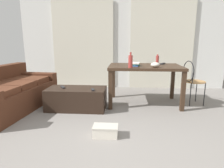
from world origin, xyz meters
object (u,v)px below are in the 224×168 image
object	(u,v)px
coffee_table	(77,99)
tv_remote_on_table	(163,64)
shoebox	(105,131)
couch	(9,93)
bottle_far	(157,60)
bottle_near	(130,61)
wire_chair	(191,78)
bowl	(155,65)
tv_remote_secondary	(63,87)
scissors	(132,64)
tv_remote_primary	(93,90)
craft_table	(145,70)
book_stack	(134,64)

from	to	relation	value
coffee_table	tv_remote_on_table	bearing A→B (deg)	22.52
coffee_table	shoebox	xyz separation A→B (m)	(0.63, -1.02, -0.12)
couch	shoebox	bearing A→B (deg)	-26.56
bottle_far	bottle_near	bearing A→B (deg)	-140.37
wire_chair	bowl	distance (m)	0.84
couch	tv_remote_on_table	distance (m)	2.99
tv_remote_on_table	tv_remote_secondary	world-z (taller)	tv_remote_on_table
couch	scissors	bearing A→B (deg)	19.22
shoebox	bottle_far	bearing A→B (deg)	60.47
tv_remote_secondary	shoebox	distance (m)	1.40
couch	shoebox	distance (m)	2.09
tv_remote_primary	wire_chair	bearing A→B (deg)	0.69
wire_chair	bottle_far	world-z (taller)	bottle_far
bottle_far	tv_remote_primary	bearing A→B (deg)	-152.08
tv_remote_on_table	craft_table	bearing A→B (deg)	-115.76
tv_remote_on_table	tv_remote_secondary	bearing A→B (deg)	-130.56
tv_remote_primary	shoebox	size ratio (longest dim) A/B	0.46
tv_remote_secondary	shoebox	world-z (taller)	tv_remote_secondary
bottle_far	shoebox	world-z (taller)	bottle_far
wire_chair	bottle_near	size ratio (longest dim) A/B	3.17
wire_chair	bottle_far	xyz separation A→B (m)	(-0.66, 0.05, 0.32)
couch	bowl	xyz separation A→B (m)	(2.63, 0.24, 0.51)
coffee_table	tv_remote_secondary	bearing A→B (deg)	176.22
tv_remote_on_table	tv_remote_secondary	xyz separation A→B (m)	(-1.88, -0.66, -0.37)
wire_chair	shoebox	xyz separation A→B (m)	(-1.51, -1.45, -0.46)
bowl	shoebox	distance (m)	1.58
craft_table	coffee_table	bearing A→B (deg)	-161.49
wire_chair	tv_remote_on_table	xyz separation A→B (m)	(-0.51, 0.24, 0.24)
tv_remote_secondary	shoebox	xyz separation A→B (m)	(0.89, -1.03, -0.33)
tv_remote_secondary	bowl	bearing A→B (deg)	-27.83
tv_remote_on_table	bottle_far	bearing A→B (deg)	-97.29
bowl	craft_table	bearing A→B (deg)	120.08
bottle_far	scissors	size ratio (longest dim) A/B	1.82
craft_table	wire_chair	xyz separation A→B (m)	(0.90, 0.02, -0.13)
bottle_far	tv_remote_on_table	bearing A→B (deg)	52.55
craft_table	tv_remote_on_table	size ratio (longest dim) A/B	7.85
craft_table	scissors	distance (m)	0.37
scissors	tv_remote_secondary	size ratio (longest dim) A/B	0.64
book_stack	tv_remote_primary	distance (m)	0.95
craft_table	bottle_near	bearing A→B (deg)	-128.36
bottle_near	couch	bearing A→B (deg)	-176.30
craft_table	book_stack	size ratio (longest dim) A/B	4.33
couch	tv_remote_secondary	distance (m)	0.98
wire_chair	tv_remote_secondary	size ratio (longest dim) A/B	4.78
scissors	tv_remote_secondary	world-z (taller)	scissors
craft_table	bottle_near	distance (m)	0.51
couch	craft_table	distance (m)	2.55
couch	wire_chair	xyz separation A→B (m)	(3.37, 0.52, 0.24)
craft_table	wire_chair	distance (m)	0.91
scissors	bottle_near	bearing A→B (deg)	-94.99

